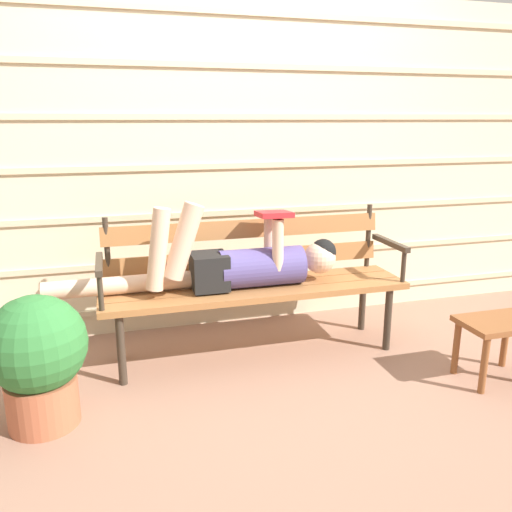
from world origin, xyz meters
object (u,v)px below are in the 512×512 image
(park_bench, at_px, (253,275))
(footstool, at_px, (498,333))
(reclining_person, at_px, (237,263))
(potted_plant, at_px, (38,356))

(park_bench, bearing_deg, footstool, -32.13)
(park_bench, height_order, reclining_person, reclining_person)
(reclining_person, bearing_deg, potted_plant, -156.70)
(park_bench, distance_m, footstool, 1.37)
(footstool, relative_size, potted_plant, 0.65)
(park_bench, distance_m, potted_plant, 1.26)
(footstool, distance_m, potted_plant, 2.30)
(park_bench, relative_size, potted_plant, 2.86)
(potted_plant, bearing_deg, park_bench, 24.05)
(reclining_person, bearing_deg, park_bench, 30.54)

